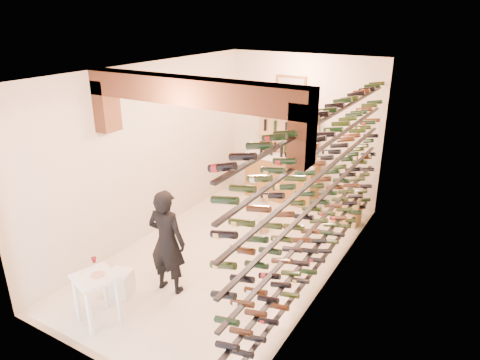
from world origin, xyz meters
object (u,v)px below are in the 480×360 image
at_px(crate_lower, 347,216).
at_px(white_stool, 121,284).
at_px(back_counter, 281,176).
at_px(chrome_barstool, 260,213).
at_px(wine_rack, 319,190).
at_px(tasting_table, 95,284).
at_px(person, 167,242).

bearing_deg(crate_lower, white_stool, -118.28).
bearing_deg(back_counter, chrome_barstool, -78.27).
distance_m(wine_rack, tasting_table, 3.40).
distance_m(tasting_table, crate_lower, 5.09).
relative_size(person, chrome_barstool, 2.36).
height_order(tasting_table, white_stool, tasting_table).
xyz_separation_m(wine_rack, back_counter, (-1.83, 2.65, -1.02)).
xyz_separation_m(chrome_barstool, crate_lower, (1.33, 1.22, -0.26)).
distance_m(wine_rack, person, 2.38).
bearing_deg(wine_rack, crate_lower, 93.87).
relative_size(wine_rack, back_counter, 3.35).
bearing_deg(crate_lower, wine_rack, -86.13).
distance_m(person, chrome_barstool, 2.41).
distance_m(tasting_table, person, 1.16).
relative_size(chrome_barstool, crate_lower, 1.41).
relative_size(white_stool, chrome_barstool, 0.57).
bearing_deg(tasting_table, back_counter, 104.04).
relative_size(wine_rack, white_stool, 14.34).
height_order(wine_rack, person, wine_rack).
xyz_separation_m(wine_rack, white_stool, (-2.34, -1.87, -1.35)).
relative_size(wine_rack, tasting_table, 6.38).
bearing_deg(person, back_counter, -95.38).
bearing_deg(white_stool, person, 42.58).
distance_m(white_stool, person, 0.96).
height_order(person, crate_lower, person).
bearing_deg(chrome_barstool, wine_rack, -33.35).
distance_m(white_stool, chrome_barstool, 2.97).
height_order(back_counter, crate_lower, back_counter).
bearing_deg(back_counter, white_stool, -96.39).
bearing_deg(wine_rack, white_stool, -141.39).
bearing_deg(person, crate_lower, -120.62).
distance_m(chrome_barstool, crate_lower, 1.83).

